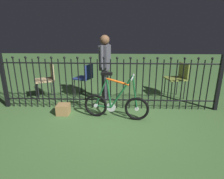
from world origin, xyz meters
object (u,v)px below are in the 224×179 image
chair_navy (85,77)px  chair_tan (47,77)px  bicycle (116,104)px  display_crate (63,109)px  person_visitor (105,64)px  chair_olive (178,76)px

chair_navy → chair_tan: bearing=-172.1°
bicycle → display_crate: bicycle is taller
chair_navy → person_visitor: (0.51, -0.27, 0.37)m
chair_olive → chair_navy: size_ratio=1.03×
person_visitor → chair_navy: bearing=151.8°
bicycle → display_crate: size_ratio=5.13×
chair_olive → person_visitor: (-1.76, -0.35, 0.36)m
chair_olive → bicycle: bearing=-140.3°
chair_tan → display_crate: (0.61, -0.91, -0.42)m
bicycle → chair_navy: size_ratio=1.49×
chair_olive → chair_tan: 3.17m
bicycle → chair_tan: (-1.67, 1.05, 0.23)m
bicycle → chair_tan: 1.98m
chair_olive → chair_navy: bearing=-178.2°
bicycle → person_visitor: person_visitor is taller
display_crate → bicycle: bearing=-7.6°
display_crate → person_visitor: bearing=44.0°
chair_navy → display_crate: 1.15m
chair_navy → person_visitor: bearing=-28.2°
bicycle → chair_olive: bicycle is taller
bicycle → chair_navy: bicycle is taller
display_crate → chair_navy: bearing=74.9°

